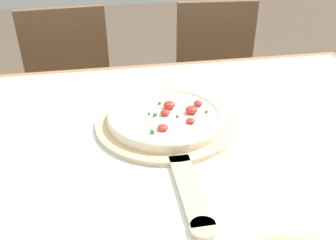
# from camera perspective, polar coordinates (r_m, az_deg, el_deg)

# --- Properties ---
(dining_table) EXTENTS (1.39, 0.99, 0.76)m
(dining_table) POSITION_cam_1_polar(r_m,az_deg,el_deg) (0.94, 3.87, -7.73)
(dining_table) COLOR olive
(dining_table) RESTS_ON ground_plane
(towel_cloth) EXTENTS (1.31, 0.91, 0.00)m
(towel_cloth) POSITION_cam_1_polar(r_m,az_deg,el_deg) (0.88, 4.10, -2.46)
(towel_cloth) COLOR silver
(towel_cloth) RESTS_ON dining_table
(pizza_peel) EXTENTS (0.36, 0.57, 0.01)m
(pizza_peel) POSITION_cam_1_polar(r_m,az_deg,el_deg) (0.90, -0.08, -1.12)
(pizza_peel) COLOR #D6B784
(pizza_peel) RESTS_ON towel_cloth
(pizza) EXTENTS (0.30, 0.30, 0.04)m
(pizza) POSITION_cam_1_polar(r_m,az_deg,el_deg) (0.91, -0.31, 0.67)
(pizza) COLOR beige
(pizza) RESTS_ON pizza_peel
(chair_left) EXTENTS (0.44, 0.44, 0.89)m
(chair_left) POSITION_cam_1_polar(r_m,az_deg,el_deg) (1.70, -15.10, 3.88)
(chair_left) COLOR brown
(chair_left) RESTS_ON ground_plane
(chair_right) EXTENTS (0.42, 0.42, 0.89)m
(chair_right) POSITION_cam_1_polar(r_m,az_deg,el_deg) (1.77, 7.91, 5.81)
(chair_right) COLOR brown
(chair_right) RESTS_ON ground_plane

